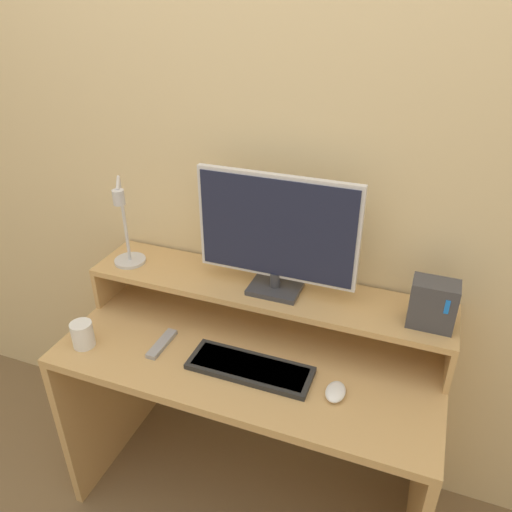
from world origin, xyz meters
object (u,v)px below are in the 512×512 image
monitor (276,233)px  keyboard (250,368)px  router_dock (433,304)px  desk_lamp (126,235)px  mug (83,335)px  remote_control (162,344)px  mouse (335,392)px

monitor → keyboard: bearing=-91.1°
router_dock → desk_lamp: bearing=-178.7°
monitor → keyboard: (-0.00, -0.23, -0.38)m
keyboard → mug: 0.59m
desk_lamp → remote_control: (0.22, -0.18, -0.29)m
router_dock → keyboard: bearing=-157.4°
mouse → mug: bearing=-175.0°
keyboard → desk_lamp: bearing=161.1°
desk_lamp → keyboard: (0.55, -0.19, -0.29)m
desk_lamp → router_dock: 1.07m
monitor → remote_control: size_ratio=3.50×
desk_lamp → mouse: 0.91m
keyboard → mouse: bearing=-2.2°
monitor → keyboard: 0.44m
monitor → router_dock: monitor is taller
mug → desk_lamp: bearing=84.0°
desk_lamp → mug: desk_lamp is taller
monitor → router_dock: size_ratio=3.49×
monitor → mouse: size_ratio=5.87×
monitor → router_dock: (0.51, -0.02, -0.14)m
router_dock → mug: router_dock is taller
mouse → remote_control: size_ratio=0.60×
remote_control → mug: mug is taller
remote_control → mouse: bearing=-1.6°
mouse → router_dock: bearing=44.3°
router_dock → remote_control: size_ratio=1.00×
desk_lamp → router_dock: (1.07, 0.03, -0.05)m
desk_lamp → keyboard: desk_lamp is taller
mug → router_dock: bearing=15.3°
monitor → mug: 0.75m
mug → keyboard: bearing=8.4°
router_dock → keyboard: (-0.51, -0.21, -0.24)m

